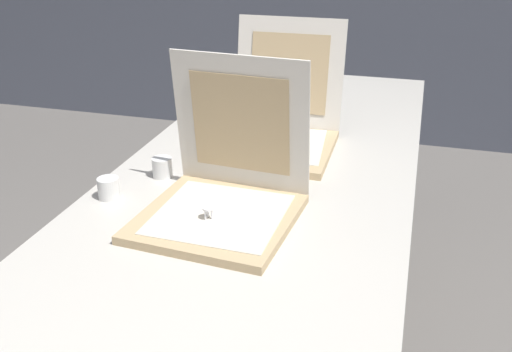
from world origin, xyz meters
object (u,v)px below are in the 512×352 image
object	(u,v)px
pizza_box_front	(223,195)
cup_white_far	(228,115)
pizza_box_middle	(277,130)
table	(265,184)
cup_white_near_center	(162,167)
cup_white_near_left	(109,188)

from	to	relation	value
pizza_box_front	cup_white_far	world-z (taller)	pizza_box_front
pizza_box_middle	cup_white_far	distance (m)	0.28
cup_white_far	pizza_box_middle	bearing A→B (deg)	-36.95
table	pizza_box_front	world-z (taller)	pizza_box_front
pizza_box_middle	cup_white_near_center	size ratio (longest dim) A/B	7.60
cup_white_near_left	cup_white_far	world-z (taller)	same
pizza_box_front	cup_white_far	bearing A→B (deg)	111.90
cup_white_far	cup_white_near_center	size ratio (longest dim) A/B	1.00
pizza_box_middle	cup_white_near_center	distance (m)	0.41
table	cup_white_far	world-z (taller)	cup_white_far
cup_white_far	table	bearing A→B (deg)	-56.97
pizza_box_front	cup_white_near_center	bearing A→B (deg)	148.67
table	pizza_box_middle	xyz separation A→B (m)	(-0.01, 0.20, 0.10)
cup_white_near_left	table	bearing A→B (deg)	39.24
table	pizza_box_middle	world-z (taller)	pizza_box_middle
cup_white_far	cup_white_near_center	world-z (taller)	same
cup_white_near_left	cup_white_far	size ratio (longest dim) A/B	1.00
pizza_box_middle	cup_white_near_left	world-z (taller)	pizza_box_middle
cup_white_near_left	cup_white_near_center	size ratio (longest dim) A/B	1.00
cup_white_near_center	pizza_box_middle	bearing A→B (deg)	51.17
table	cup_white_near_center	xyz separation A→B (m)	(-0.27, -0.12, 0.07)
pizza_box_front	cup_white_near_left	bearing A→B (deg)	-177.34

